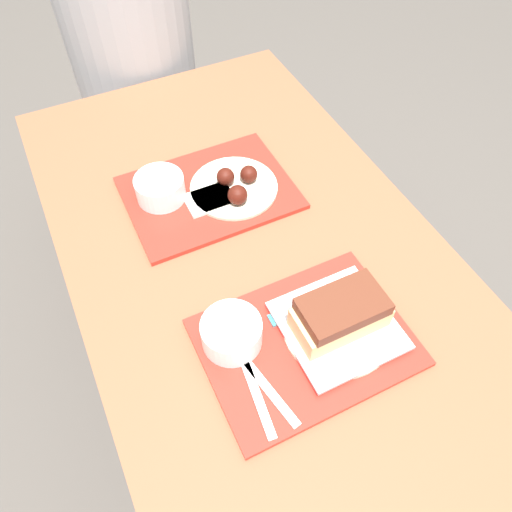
# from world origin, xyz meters

# --- Properties ---
(ground_plane) EXTENTS (12.00, 12.00, 0.00)m
(ground_plane) POSITION_xyz_m (0.00, 0.00, 0.00)
(ground_plane) COLOR #4C4742
(picnic_table) EXTENTS (0.79, 1.55, 0.73)m
(picnic_table) POSITION_xyz_m (0.00, 0.00, 0.63)
(picnic_table) COLOR brown
(picnic_table) RESTS_ON ground_plane
(picnic_bench_far) EXTENTS (0.75, 0.28, 0.45)m
(picnic_bench_far) POSITION_xyz_m (0.00, 0.99, 0.38)
(picnic_bench_far) COLOR brown
(picnic_bench_far) RESTS_ON ground_plane
(tray_near) EXTENTS (0.39, 0.29, 0.01)m
(tray_near) POSITION_xyz_m (-0.01, -0.19, 0.74)
(tray_near) COLOR red
(tray_near) RESTS_ON picnic_table
(tray_far) EXTENTS (0.39, 0.29, 0.01)m
(tray_far) POSITION_xyz_m (-0.02, 0.26, 0.74)
(tray_far) COLOR red
(tray_far) RESTS_ON picnic_table
(bowl_coleslaw_near) EXTENTS (0.11, 0.11, 0.06)m
(bowl_coleslaw_near) POSITION_xyz_m (-0.14, -0.13, 0.78)
(bowl_coleslaw_near) COLOR white
(bowl_coleslaw_near) RESTS_ON tray_near
(brisket_sandwich_plate) EXTENTS (0.21, 0.21, 0.09)m
(brisket_sandwich_plate) POSITION_xyz_m (0.05, -0.19, 0.78)
(brisket_sandwich_plate) COLOR beige
(brisket_sandwich_plate) RESTS_ON tray_near
(plastic_fork_near) EXTENTS (0.04, 0.17, 0.00)m
(plastic_fork_near) POSITION_xyz_m (-0.14, -0.24, 0.75)
(plastic_fork_near) COLOR white
(plastic_fork_near) RESTS_ON tray_near
(plastic_knife_near) EXTENTS (0.05, 0.17, 0.00)m
(plastic_knife_near) POSITION_xyz_m (-0.12, -0.24, 0.75)
(plastic_knife_near) COLOR white
(plastic_knife_near) RESTS_ON tray_near
(condiment_packet) EXTENTS (0.04, 0.03, 0.01)m
(condiment_packet) POSITION_xyz_m (-0.04, -0.13, 0.75)
(condiment_packet) COLOR teal
(condiment_packet) RESTS_ON tray_near
(bowl_coleslaw_far) EXTENTS (0.11, 0.11, 0.06)m
(bowl_coleslaw_far) POSITION_xyz_m (-0.13, 0.29, 0.78)
(bowl_coleslaw_far) COLOR white
(bowl_coleslaw_far) RESTS_ON tray_far
(wings_plate_far) EXTENTS (0.21, 0.21, 0.05)m
(wings_plate_far) POSITION_xyz_m (0.03, 0.23, 0.76)
(wings_plate_far) COLOR beige
(wings_plate_far) RESTS_ON tray_far
(napkin_far) EXTENTS (0.11, 0.08, 0.01)m
(napkin_far) POSITION_xyz_m (-0.04, 0.23, 0.75)
(napkin_far) COLOR white
(napkin_far) RESTS_ON tray_far
(person_seated_across) EXTENTS (0.40, 0.40, 0.72)m
(person_seated_across) POSITION_xyz_m (0.01, 0.99, 0.75)
(person_seated_across) COLOR #9E9EA3
(person_seated_across) RESTS_ON picnic_bench_far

